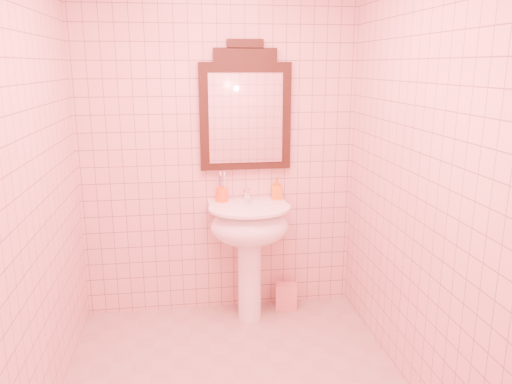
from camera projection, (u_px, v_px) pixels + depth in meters
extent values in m
cube|color=#E7AAA1|center=(219.00, 148.00, 3.60)|extent=(2.00, 0.02, 2.50)
cylinder|color=white|center=(250.00, 274.00, 3.64)|extent=(0.17, 0.17, 0.70)
ellipsoid|color=white|center=(250.00, 226.00, 3.53)|extent=(0.56, 0.46, 0.28)
cube|color=white|center=(247.00, 204.00, 3.66)|extent=(0.56, 0.15, 0.05)
cylinder|color=white|center=(250.00, 208.00, 3.50)|extent=(0.58, 0.58, 0.02)
cylinder|color=white|center=(247.00, 195.00, 3.64)|extent=(0.04, 0.04, 0.09)
cylinder|color=white|center=(248.00, 192.00, 3.58)|extent=(0.02, 0.10, 0.02)
cylinder|color=white|center=(249.00, 196.00, 3.54)|extent=(0.02, 0.02, 0.04)
cube|color=white|center=(246.00, 187.00, 3.64)|extent=(0.02, 0.07, 0.01)
cube|color=black|center=(245.00, 117.00, 3.55)|extent=(0.65, 0.05, 0.76)
cube|color=black|center=(245.00, 55.00, 3.45)|extent=(0.44, 0.05, 0.09)
cube|color=black|center=(245.00, 44.00, 3.43)|extent=(0.25, 0.05, 0.06)
cube|color=white|center=(246.00, 119.00, 3.53)|extent=(0.53, 0.01, 0.63)
cylinder|color=#FA5215|center=(222.00, 195.00, 3.62)|extent=(0.09, 0.09, 0.11)
cylinder|color=silver|center=(225.00, 188.00, 3.61)|extent=(0.01, 0.01, 0.20)
cylinder|color=#338CD8|center=(220.00, 188.00, 3.62)|extent=(0.01, 0.01, 0.20)
cylinder|color=#E5334C|center=(221.00, 189.00, 3.59)|extent=(0.01, 0.01, 0.20)
imported|color=orange|center=(277.00, 189.00, 3.68)|extent=(0.08, 0.08, 0.16)
cube|color=pink|center=(286.00, 296.00, 3.84)|extent=(0.18, 0.14, 0.20)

